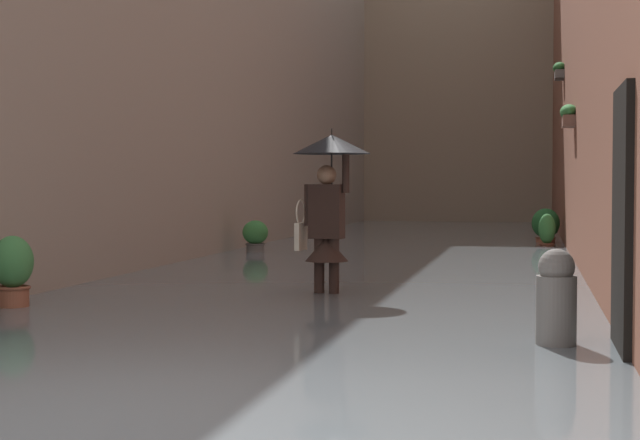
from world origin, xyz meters
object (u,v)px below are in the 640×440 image
potted_plant_mid_left (547,234)px  potted_plant_far_left (546,227)px  potted_plant_mid_right (255,238)px  potted_plant_near_right (13,276)px  person_wading (329,189)px  mooring_bollard (556,310)px

potted_plant_mid_left → potted_plant_far_left: bearing=-89.7°
potted_plant_mid_right → potted_plant_near_right: potted_plant_near_right is taller
potted_plant_mid_left → potted_plant_far_left: potted_plant_far_left is taller
person_wading → potted_plant_mid_right: size_ratio=2.67×
potted_plant_mid_left → person_wading: bearing=74.3°
potted_plant_far_left → mooring_bollard: mooring_bollard is taller
potted_plant_mid_left → potted_plant_near_right: 12.43m
person_wading → potted_plant_mid_left: person_wading is taller
potted_plant_mid_right → potted_plant_near_right: 8.25m
potted_plant_far_left → mooring_bollard: 13.53m
potted_plant_far_left → potted_plant_mid_right: size_ratio=1.19×
mooring_bollard → person_wading: bearing=-51.5°
potted_plant_mid_right → mooring_bollard: bearing=118.7°
potted_plant_far_left → potted_plant_near_right: potted_plant_far_left is taller
potted_plant_mid_right → potted_plant_near_right: bearing=88.6°
potted_plant_mid_right → potted_plant_far_left: bearing=-142.6°
person_wading → potted_plant_mid_left: (-2.60, -9.26, -0.96)m
person_wading → potted_plant_mid_right: bearing=-66.9°
potted_plant_far_left → potted_plant_mid_right: bearing=37.4°
potted_plant_far_left → potted_plant_mid_right: potted_plant_far_left is taller
person_wading → mooring_bollard: 4.07m
potted_plant_mid_left → potted_plant_far_left: (0.01, -1.17, 0.08)m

